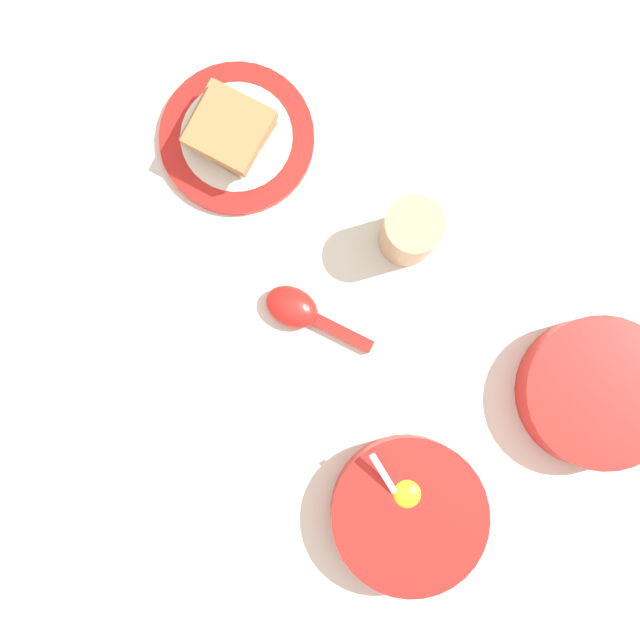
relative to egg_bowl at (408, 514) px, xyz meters
name	(u,v)px	position (x,y,z in m)	size (l,w,h in m)	color
ground_plane	(419,294)	(0.10, 0.23, -0.03)	(3.00, 3.00, 0.00)	silver
egg_bowl	(408,514)	(0.00, 0.00, 0.00)	(0.17, 0.17, 0.07)	red
toast_plate	(237,138)	(-0.04, 0.48, -0.02)	(0.18, 0.18, 0.01)	red
toast_sandwich	(229,129)	(-0.05, 0.48, 0.02)	(0.11, 0.12, 0.06)	#9E7042
soup_spoon	(299,311)	(-0.04, 0.26, -0.01)	(0.12, 0.12, 0.03)	red
congee_bowl	(597,392)	(0.25, 0.06, 0.00)	(0.17, 0.17, 0.05)	red
drinking_cup	(410,232)	(0.11, 0.30, 0.02)	(0.06, 0.06, 0.09)	tan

